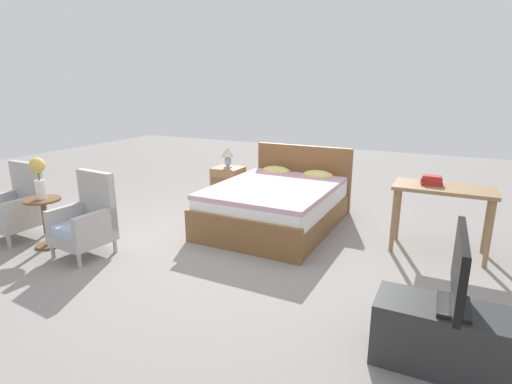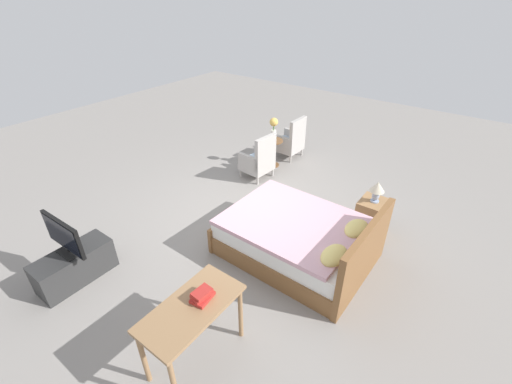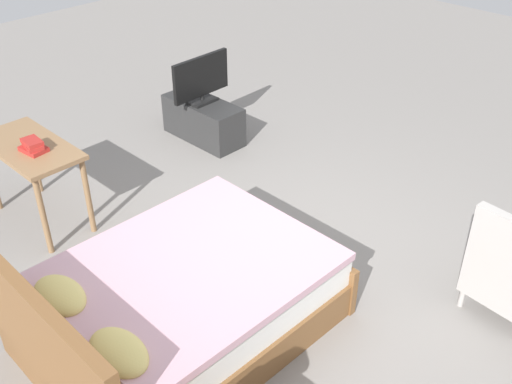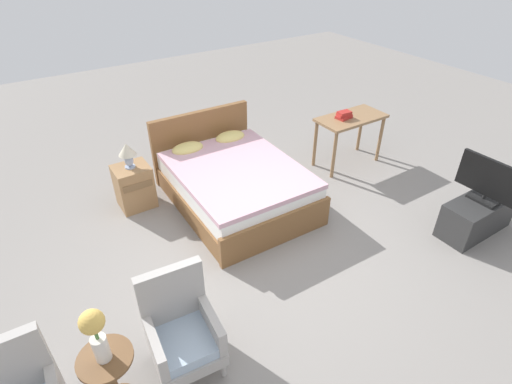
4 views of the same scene
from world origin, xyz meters
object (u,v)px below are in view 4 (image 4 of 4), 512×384
Objects in this scene: flower_vase at (95,332)px; table_lamp at (127,152)px; bed at (233,182)px; nightstand at (134,186)px; tv_stand at (477,215)px; tv_flatscreen at (490,181)px; side_table at (111,375)px; armchair_by_window_right at (182,331)px; book_stack at (344,115)px; vanity_desk at (350,124)px.

flower_vase is 2.70m from table_lamp.
nightstand is (-1.13, 0.62, -0.01)m from bed.
tv_flatscreen reaches higher than tv_stand.
flower_vase reaches higher than nightstand.
side_table is 0.77× the size of tv_flatscreen.
nightstand is 1.75× the size of table_lamp.
armchair_by_window_right is at bearing -99.48° from nightstand.
book_stack is at bearing -12.22° from nightstand.
bed is 1.29m from nightstand.
tv_stand is (3.26, -2.74, -0.57)m from table_lamp.
book_stack is at bearing 25.01° from flower_vase.
tv_flatscreen is (3.67, -0.30, 0.34)m from armchair_by_window_right.
tv_stand is at bearing -39.98° from nightstand.
flower_vase reaches higher than table_lamp.
vanity_desk reaches higher than nightstand.
side_table is at bearing -154.99° from book_stack.
armchair_by_window_right is 3.70m from tv_flatscreen.
table_lamp is at bearing 167.77° from book_stack.
flower_vase is 0.83× the size of nightstand.
nightstand is at bearing 80.52° from armchair_by_window_right.
bed is at bearing -28.75° from nightstand.
tv_flatscreen reaches higher than vanity_desk.
vanity_desk is (4.12, 1.84, 0.29)m from side_table.
tv_stand is (3.26, -2.74, -0.07)m from nightstand.
table_lamp is 4.26m from tv_flatscreen.
tv_stand is (4.27, -0.23, -0.14)m from side_table.
vanity_desk is at bearing 26.71° from armchair_by_window_right.
nightstand is (0.41, 2.44, -0.09)m from armchair_by_window_right.
flower_vase is (-0.00, 0.00, 0.51)m from side_table.
vanity_desk is at bearing -1.41° from bed.
armchair_by_window_right is 1.93× the size of flower_vase.
table_lamp is at bearing 80.52° from armchair_by_window_right.
nightstand is at bearing 140.02° from tv_stand.
tv_stand is 0.92× the size of vanity_desk.
flower_vase is 0.63× the size of tv_flatscreen.
nightstand is at bearing 167.91° from vanity_desk.
bed is 2.02m from vanity_desk.
table_lamp is (0.41, 2.44, 0.42)m from armchair_by_window_right.
bed is 3.01m from tv_stand.
side_table is at bearing -173.72° from armchair_by_window_right.
bed is 3.57× the size of nightstand.
armchair_by_window_right reaches higher than book_stack.
tv_flatscreen is at bearing -85.88° from vanity_desk.
side_table is 1.77× the size of table_lamp.
vanity_desk reaches higher than tv_stand.
nightstand reaches higher than tv_stand.
tv_flatscreen is at bearing -82.28° from book_stack.
bed is at bearing 179.15° from book_stack.
nightstand is at bearing -90.00° from table_lamp.
tv_flatscreen is (3.26, -2.74, -0.08)m from table_lamp.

